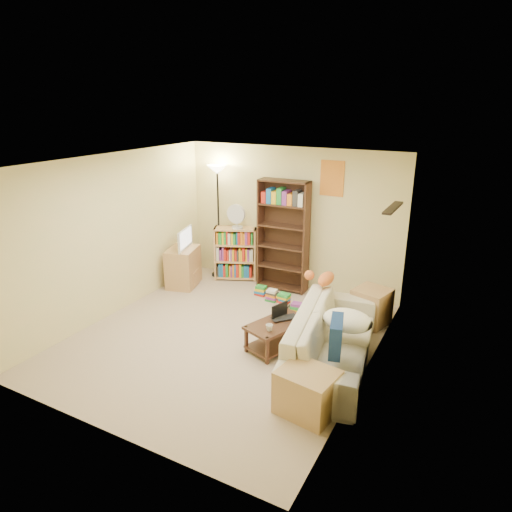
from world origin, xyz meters
name	(u,v)px	position (x,y,z in m)	size (l,w,h in m)	color
room	(223,229)	(0.00, 0.01, 1.62)	(4.50, 4.54, 2.52)	tan
sofa	(332,338)	(1.55, 0.11, 0.35)	(1.31, 2.49, 0.69)	beige
navy_pillow	(336,336)	(1.75, -0.38, 0.66)	(0.46, 0.14, 0.41)	navy
cream_blanket	(347,321)	(1.71, 0.19, 0.59)	(0.64, 0.46, 0.27)	white
tabby_cat	(323,278)	(1.10, 0.95, 0.79)	(0.55, 0.26, 0.19)	orange
coffee_table	(277,332)	(0.78, 0.09, 0.24)	(0.75, 0.97, 0.38)	#49271C
laptop	(286,320)	(0.86, 0.20, 0.40)	(0.42, 0.43, 0.03)	black
laptop_screen	(280,310)	(0.74, 0.24, 0.50)	(0.01, 0.29, 0.19)	white
mug	(269,328)	(0.78, -0.16, 0.43)	(0.13, 0.13, 0.09)	silver
tv_remote	(297,318)	(0.97, 0.33, 0.39)	(0.05, 0.15, 0.02)	black
tv_stand	(183,267)	(-1.70, 1.31, 0.35)	(0.47, 0.66, 0.71)	tan
television	(182,239)	(-1.70, 1.31, 0.89)	(0.25, 0.64, 0.37)	black
tall_bookshelf	(283,233)	(-0.04, 2.01, 1.04)	(0.90, 0.33, 1.97)	#3D2117
short_bookshelf	(236,253)	(-1.02, 2.05, 0.50)	(0.84, 0.60, 1.00)	tan
desk_fan	(236,216)	(-0.97, 2.00, 1.24)	(0.36, 0.20, 0.46)	silver
floor_lamp	(218,189)	(-1.39, 2.05, 1.69)	(0.36, 0.36, 2.13)	black
side_table	(371,306)	(1.72, 1.42, 0.28)	(0.48, 0.48, 0.55)	tan
end_cabinet	(307,392)	(1.65, -0.98, 0.25)	(0.60, 0.50, 0.50)	tan
book_stacks	(285,302)	(0.35, 1.30, 0.11)	(1.33, 0.68, 0.24)	red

